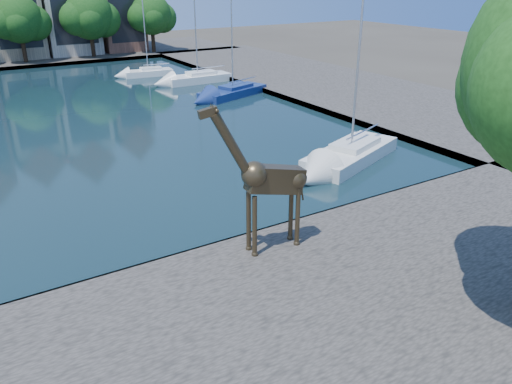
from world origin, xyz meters
TOP-DOWN VIEW (x-y plane):
  - ground at (0.00, 0.00)m, footprint 160.00×160.00m
  - water_basin at (0.00, 24.00)m, footprint 38.00×50.00m
  - near_quay at (0.00, -7.00)m, footprint 50.00×14.00m
  - far_quay at (0.00, 56.00)m, footprint 60.00×16.00m
  - right_quay at (25.00, 24.00)m, footprint 14.00×52.00m
  - far_tree_mid_east at (2.10, 50.49)m, footprint 7.02×5.40m
  - far_tree_east at (10.11, 50.49)m, footprint 7.54×5.80m
  - far_tree_far_east at (18.09, 50.49)m, footprint 6.76×5.20m
  - giraffe_statue at (2.61, -1.47)m, footprint 3.99×0.83m
  - sailboat_right_a at (12.57, 5.06)m, footprint 7.60×4.87m
  - sailboat_right_b at (15.00, 23.41)m, footprint 7.12×4.42m
  - sailboat_right_c at (15.00, 30.61)m, footprint 6.55×2.37m
  - sailboat_right_d at (12.00, 36.55)m, footprint 5.18×2.28m

SIDE VIEW (x-z plane):
  - ground at x=0.00m, z-range 0.00..0.00m
  - water_basin at x=0.00m, z-range 0.00..0.08m
  - near_quay at x=0.00m, z-range 0.00..0.50m
  - far_quay at x=0.00m, z-range 0.00..0.50m
  - right_quay at x=25.00m, z-range 0.00..0.50m
  - sailboat_right_d at x=12.00m, z-range -3.75..4.89m
  - sailboat_right_b at x=15.00m, z-range -4.65..5.85m
  - sailboat_right_c at x=15.00m, z-range -4.60..5.90m
  - sailboat_right_a at x=12.57m, z-range -5.29..6.67m
  - giraffe_statue at x=2.61m, z-range 0.45..6.15m
  - far_tree_far_east at x=18.09m, z-range 1.40..8.76m
  - far_tree_mid_east at x=2.10m, z-range 1.37..8.89m
  - far_tree_east at x=10.11m, z-range 1.32..9.16m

